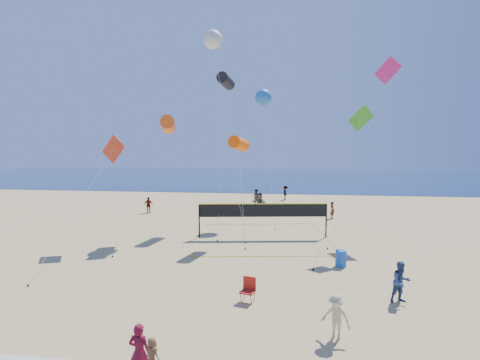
# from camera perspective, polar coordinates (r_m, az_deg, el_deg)

# --- Properties ---
(ground) EXTENTS (120.00, 120.00, 0.00)m
(ground) POSITION_cam_1_polar(r_m,az_deg,el_deg) (13.84, -5.80, -22.47)
(ground) COLOR tan
(ground) RESTS_ON ground
(ocean) EXTENTS (140.00, 50.00, 0.03)m
(ocean) POSITION_cam_1_polar(r_m,az_deg,el_deg) (74.23, 5.16, 0.39)
(ocean) COLOR #112251
(ocean) RESTS_ON ground
(woman) EXTENTS (0.60, 0.40, 1.64)m
(woman) POSITION_cam_1_polar(r_m,az_deg,el_deg) (11.54, -15.09, -24.04)
(woman) COLOR maroon
(woman) RESTS_ON ground
(toddler) EXTENTS (0.51, 0.44, 0.88)m
(toddler) POSITION_cam_1_polar(r_m,az_deg,el_deg) (10.96, -13.26, -24.39)
(toddler) COLOR brown
(toddler) RESTS_ON seawall
(bystander_a) EXTENTS (0.99, 0.88, 1.70)m
(bystander_a) POSITION_cam_1_polar(r_m,az_deg,el_deg) (17.21, 23.33, -14.08)
(bystander_a) COLOR navy
(bystander_a) RESTS_ON ground
(bystander_b) EXTENTS (1.17, 1.02, 1.58)m
(bystander_b) POSITION_cam_1_polar(r_m,az_deg,el_deg) (13.53, 14.43, -19.56)
(bystander_b) COLOR beige
(bystander_b) RESTS_ON ground
(far_person_0) EXTENTS (0.95, 0.84, 1.54)m
(far_person_0) POSITION_cam_1_polar(r_m,az_deg,el_deg) (36.54, -13.80, -3.72)
(far_person_0) COLOR gray
(far_person_0) RESTS_ON ground
(far_person_1) EXTENTS (1.77, 1.55, 1.94)m
(far_person_1) POSITION_cam_1_polar(r_m,az_deg,el_deg) (35.44, 2.99, -3.53)
(far_person_1) COLOR gray
(far_person_1) RESTS_ON ground
(far_person_2) EXTENTS (0.52, 0.63, 1.48)m
(far_person_2) POSITION_cam_1_polar(r_m,az_deg,el_deg) (33.90, 13.88, -4.48)
(far_person_2) COLOR gray
(far_person_2) RESTS_ON ground
(far_person_3) EXTENTS (1.08, 0.99, 1.81)m
(far_person_3) POSITION_cam_1_polar(r_m,az_deg,el_deg) (39.30, 2.55, -2.74)
(far_person_3) COLOR gray
(far_person_3) RESTS_ON ground
(far_person_4) EXTENTS (0.76, 1.14, 1.65)m
(far_person_4) POSITION_cam_1_polar(r_m,az_deg,el_deg) (44.13, 6.95, -1.98)
(far_person_4) COLOR gray
(far_person_4) RESTS_ON ground
(camp_chair) EXTENTS (0.66, 0.78, 1.14)m
(camp_chair) POSITION_cam_1_polar(r_m,az_deg,el_deg) (16.02, 1.30, -16.15)
(camp_chair) COLOR #AA1D13
(camp_chair) RESTS_ON ground
(trash_barrel) EXTENTS (0.64, 0.64, 0.87)m
(trash_barrel) POSITION_cam_1_polar(r_m,az_deg,el_deg) (21.01, 15.12, -11.47)
(trash_barrel) COLOR blue
(trash_barrel) RESTS_ON ground
(volleyball_net) EXTENTS (10.26, 10.14, 2.42)m
(volleyball_net) POSITION_cam_1_polar(r_m,az_deg,el_deg) (26.08, 3.52, -5.23)
(volleyball_net) COLOR black
(volleyball_net) RESTS_ON ground
(kite_0) EXTENTS (2.43, 6.89, 8.49)m
(kite_0) POSITION_cam_1_polar(r_m,az_deg,el_deg) (26.89, -10.93, 8.26)
(kite_0) COLOR #F35A15
(kite_0) RESTS_ON ground
(kite_1) EXTENTS (1.24, 7.62, 12.24)m
(kite_1) POSITION_cam_1_polar(r_m,az_deg,el_deg) (31.49, -2.17, 14.82)
(kite_1) COLOR black
(kite_1) RESTS_ON ground
(kite_2) EXTENTS (1.32, 3.21, 7.07)m
(kite_2) POSITION_cam_1_polar(r_m,az_deg,el_deg) (24.79, -0.14, 5.53)
(kite_2) COLOR #FF5704
(kite_2) RESTS_ON ground
(kite_3) EXTENTS (1.87, 8.06, 7.14)m
(kite_3) POSITION_cam_1_polar(r_m,az_deg,el_deg) (25.19, -19.07, 3.88)
(kite_3) COLOR red
(kite_3) RESTS_ON ground
(kite_4) EXTENTS (4.00, 5.48, 8.96)m
(kite_4) POSITION_cam_1_polar(r_m,az_deg,el_deg) (24.45, 17.68, 8.01)
(kite_4) COLOR green
(kite_4) RESTS_ON ground
(kite_5) EXTENTS (5.57, 6.48, 12.87)m
(kite_5) POSITION_cam_1_polar(r_m,az_deg,el_deg) (30.03, 21.27, 14.33)
(kite_5) COLOR #DC2474
(kite_5) RESTS_ON ground
(kite_6) EXTENTS (4.31, 6.93, 15.49)m
(kite_6) POSITION_cam_1_polar(r_m,az_deg,el_deg) (31.60, -4.17, 20.56)
(kite_6) COLOR silver
(kite_6) RESTS_ON ground
(kite_7) EXTENTS (2.06, 5.09, 11.18)m
(kite_7) POSITION_cam_1_polar(r_m,az_deg,el_deg) (32.59, 3.58, 12.45)
(kite_7) COLOR blue
(kite_7) RESTS_ON ground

